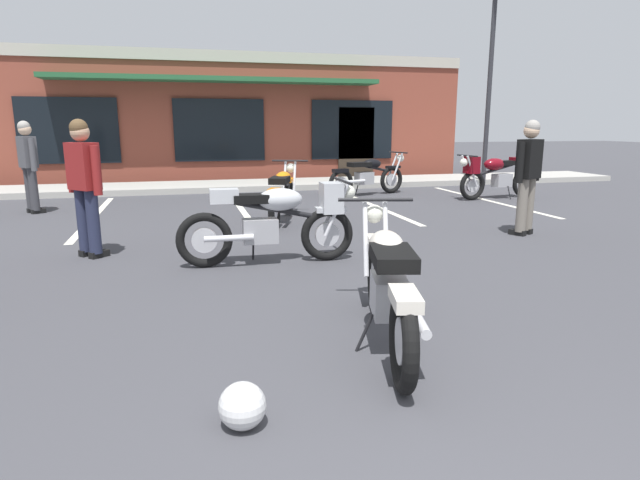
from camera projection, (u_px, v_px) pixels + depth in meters
The scene contains 14 objects.
ground_plane at pixel (301, 290), 5.24m from camera, with size 80.00×80.00×0.00m, color #3D3D42.
sidewalk_kerb at pixel (226, 186), 13.53m from camera, with size 22.00×1.80×0.14m, color #A8A59E.
brick_storefront_building at pixel (214, 119), 17.08m from camera, with size 14.54×6.04×3.58m.
painted_stall_lines at pixel (242, 210), 10.14m from camera, with size 10.70×4.80×0.01m.
motorcycle_foreground_classic at pixel (388, 283), 3.91m from camera, with size 0.84×2.07×0.98m.
motorcycle_red_sportbike at pixel (495, 175), 11.59m from camera, with size 2.10×0.74×0.98m.
motorcycle_black_cruiser at pixel (368, 175), 12.18m from camera, with size 2.05×0.96×0.98m.
motorcycle_silver_naked at pixel (277, 219), 6.16m from camera, with size 2.11×0.66×0.98m.
motorcycle_blue_standard at pixel (282, 194), 8.91m from camera, with size 1.03×2.02×0.98m.
person_in_black_shirt at pixel (528, 171), 7.69m from camera, with size 0.58×0.40×1.68m.
person_by_back_row at pixel (84, 180), 6.37m from camera, with size 0.48×0.51×1.68m.
person_near_building at pixel (28, 161), 9.61m from camera, with size 0.42×0.56×1.68m.
helmet_on_pavement at pixel (242, 406), 2.85m from camera, with size 0.26×0.26×0.26m.
parking_lot_lamp_post at pixel (494, 51), 13.33m from camera, with size 0.24×0.76×5.33m.
Camera 1 is at (-1.09, -0.75, 1.61)m, focal length 29.70 mm.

